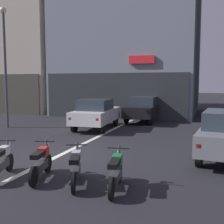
{
  "coord_description": "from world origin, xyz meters",
  "views": [
    {
      "loc": [
        4.99,
        -8.54,
        2.61
      ],
      "look_at": [
        1.3,
        2.0,
        1.4
      ],
      "focal_mm": 45.28,
      "sensor_mm": 36.0,
      "label": 1
    }
  ],
  "objects_px": {
    "car_black_down_street": "(144,108)",
    "motorcycle_white_row_leftmost": "(2,161)",
    "motorcycle_red_row_left_mid": "(41,162)",
    "motorcycle_silver_row_centre": "(76,167)",
    "car_white_crossing_near": "(96,113)",
    "street_lamp": "(5,55)",
    "motorcycle_green_row_right_mid": "(116,171)"
  },
  "relations": [
    {
      "from": "car_white_crossing_near",
      "to": "car_black_down_street",
      "type": "height_order",
      "value": "same"
    },
    {
      "from": "motorcycle_green_row_right_mid",
      "to": "car_black_down_street",
      "type": "bearing_deg",
      "value": 99.74
    },
    {
      "from": "car_black_down_street",
      "to": "street_lamp",
      "type": "distance_m",
      "value": 8.96
    },
    {
      "from": "car_white_crossing_near",
      "to": "motorcycle_white_row_leftmost",
      "type": "xyz_separation_m",
      "value": [
        0.62,
        -8.21,
        -0.43
      ]
    },
    {
      "from": "motorcycle_silver_row_centre",
      "to": "motorcycle_green_row_right_mid",
      "type": "xyz_separation_m",
      "value": [
        1.07,
        -0.01,
        0.0
      ]
    },
    {
      "from": "motorcycle_white_row_leftmost",
      "to": "motorcycle_green_row_right_mid",
      "type": "xyz_separation_m",
      "value": [
        3.22,
        0.17,
        0.0
      ]
    },
    {
      "from": "motorcycle_white_row_leftmost",
      "to": "motorcycle_silver_row_centre",
      "type": "height_order",
      "value": "same"
    },
    {
      "from": "motorcycle_red_row_left_mid",
      "to": "motorcycle_silver_row_centre",
      "type": "distance_m",
      "value": 1.07
    },
    {
      "from": "car_white_crossing_near",
      "to": "motorcycle_silver_row_centre",
      "type": "bearing_deg",
      "value": -70.97
    },
    {
      "from": "car_black_down_street",
      "to": "motorcycle_silver_row_centre",
      "type": "distance_m",
      "value": 11.76
    },
    {
      "from": "motorcycle_white_row_leftmost",
      "to": "car_black_down_street",
      "type": "bearing_deg",
      "value": 84.22
    },
    {
      "from": "street_lamp",
      "to": "motorcycle_white_row_leftmost",
      "type": "xyz_separation_m",
      "value": [
        5.58,
        -6.98,
        -3.61
      ]
    },
    {
      "from": "car_black_down_street",
      "to": "motorcycle_silver_row_centre",
      "type": "height_order",
      "value": "car_black_down_street"
    },
    {
      "from": "motorcycle_white_row_leftmost",
      "to": "motorcycle_green_row_right_mid",
      "type": "relative_size",
      "value": 0.96
    },
    {
      "from": "car_black_down_street",
      "to": "motorcycle_red_row_left_mid",
      "type": "height_order",
      "value": "car_black_down_street"
    },
    {
      "from": "car_white_crossing_near",
      "to": "motorcycle_white_row_leftmost",
      "type": "bearing_deg",
      "value": -85.65
    },
    {
      "from": "street_lamp",
      "to": "car_black_down_street",
      "type": "bearing_deg",
      "value": 35.94
    },
    {
      "from": "car_black_down_street",
      "to": "motorcycle_white_row_leftmost",
      "type": "xyz_separation_m",
      "value": [
        -1.2,
        -11.9,
        -0.43
      ]
    },
    {
      "from": "car_white_crossing_near",
      "to": "motorcycle_silver_row_centre",
      "type": "relative_size",
      "value": 2.67
    },
    {
      "from": "motorcycle_silver_row_centre",
      "to": "motorcycle_green_row_right_mid",
      "type": "relative_size",
      "value": 0.95
    },
    {
      "from": "car_black_down_street",
      "to": "car_white_crossing_near",
      "type": "bearing_deg",
      "value": -116.34
    },
    {
      "from": "street_lamp",
      "to": "motorcycle_red_row_left_mid",
      "type": "xyz_separation_m",
      "value": [
        6.65,
        -6.72,
        -3.61
      ]
    },
    {
      "from": "motorcycle_green_row_right_mid",
      "to": "motorcycle_red_row_left_mid",
      "type": "bearing_deg",
      "value": 177.61
    },
    {
      "from": "car_black_down_street",
      "to": "motorcycle_white_row_leftmost",
      "type": "height_order",
      "value": "car_black_down_street"
    },
    {
      "from": "motorcycle_white_row_leftmost",
      "to": "motorcycle_red_row_left_mid",
      "type": "bearing_deg",
      "value": 13.81
    },
    {
      "from": "motorcycle_white_row_leftmost",
      "to": "street_lamp",
      "type": "bearing_deg",
      "value": 128.61
    },
    {
      "from": "car_white_crossing_near",
      "to": "motorcycle_white_row_leftmost",
      "type": "distance_m",
      "value": 8.24
    },
    {
      "from": "street_lamp",
      "to": "motorcycle_red_row_left_mid",
      "type": "bearing_deg",
      "value": -45.3
    },
    {
      "from": "street_lamp",
      "to": "motorcycle_red_row_left_mid",
      "type": "height_order",
      "value": "street_lamp"
    },
    {
      "from": "motorcycle_red_row_left_mid",
      "to": "motorcycle_silver_row_centre",
      "type": "xyz_separation_m",
      "value": [
        1.07,
        -0.08,
        0.0
      ]
    },
    {
      "from": "car_white_crossing_near",
      "to": "car_black_down_street",
      "type": "bearing_deg",
      "value": 63.66
    },
    {
      "from": "car_white_crossing_near",
      "to": "car_black_down_street",
      "type": "relative_size",
      "value": 1.03
    }
  ]
}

